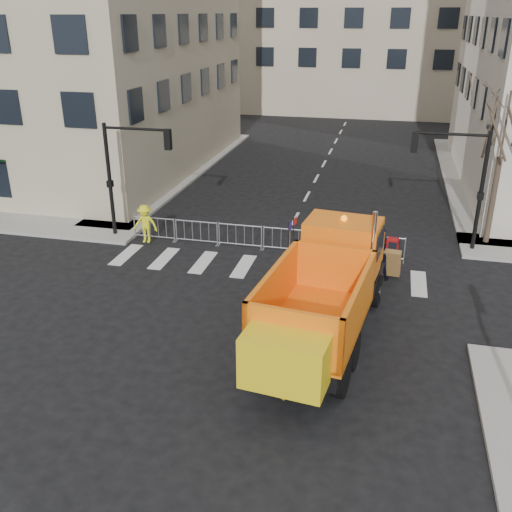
% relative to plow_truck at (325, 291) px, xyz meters
% --- Properties ---
extents(ground, '(120.00, 120.00, 0.00)m').
position_rel_plow_truck_xyz_m(ground, '(-2.93, -0.30, -1.84)').
color(ground, black).
rests_on(ground, ground).
extents(sidewalk_back, '(64.00, 5.00, 0.15)m').
position_rel_plow_truck_xyz_m(sidewalk_back, '(-2.93, 8.20, -1.76)').
color(sidewalk_back, gray).
rests_on(sidewalk_back, ground).
extents(traffic_light_left, '(0.18, 0.18, 5.40)m').
position_rel_plow_truck_xyz_m(traffic_light_left, '(-10.93, 7.20, 0.86)').
color(traffic_light_left, black).
rests_on(traffic_light_left, ground).
extents(traffic_light_right, '(0.18, 0.18, 5.40)m').
position_rel_plow_truck_xyz_m(traffic_light_right, '(5.57, 9.20, 0.86)').
color(traffic_light_right, black).
rests_on(traffic_light_right, ground).
extents(crowd_barriers, '(12.60, 0.60, 1.10)m').
position_rel_plow_truck_xyz_m(crowd_barriers, '(-3.68, 7.30, -1.29)').
color(crowd_barriers, '#9EA0A5').
rests_on(crowd_barriers, ground).
extents(street_tree, '(3.00, 3.00, 7.50)m').
position_rel_plow_truck_xyz_m(street_tree, '(6.27, 10.20, 1.91)').
color(street_tree, '#382B21').
rests_on(street_tree, ground).
extents(plow_truck, '(4.23, 10.92, 4.14)m').
position_rel_plow_truck_xyz_m(plow_truck, '(0.00, 0.00, 0.00)').
color(plow_truck, black).
rests_on(plow_truck, ground).
extents(cop_a, '(0.63, 0.42, 1.72)m').
position_rel_plow_truck_xyz_m(cop_a, '(1.57, 6.70, -0.98)').
color(cop_a, black).
rests_on(cop_a, ground).
extents(cop_b, '(0.85, 0.71, 1.60)m').
position_rel_plow_truck_xyz_m(cop_b, '(1.60, 5.27, -1.04)').
color(cop_b, black).
rests_on(cop_b, ground).
extents(cop_c, '(1.06, 0.97, 1.74)m').
position_rel_plow_truck_xyz_m(cop_c, '(1.35, 5.54, -0.97)').
color(cop_c, black).
rests_on(cop_c, ground).
extents(worker, '(1.16, 0.68, 1.78)m').
position_rel_plow_truck_xyz_m(worker, '(-8.99, 6.50, -0.80)').
color(worker, yellow).
rests_on(worker, sidewalk_back).
extents(newspaper_box, '(0.52, 0.48, 1.10)m').
position_rel_plow_truck_xyz_m(newspaper_box, '(2.04, 6.68, -1.14)').
color(newspaper_box, maroon).
rests_on(newspaper_box, sidewalk_back).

